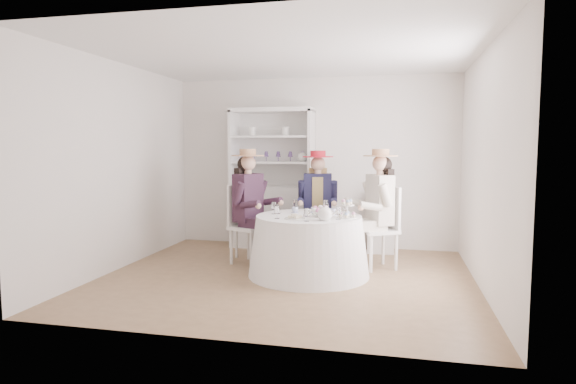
# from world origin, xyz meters

# --- Properties ---
(ground) EXTENTS (4.50, 4.50, 0.00)m
(ground) POSITION_xyz_m (0.00, 0.00, 0.00)
(ground) COLOR brown
(ground) RESTS_ON ground
(ceiling) EXTENTS (4.50, 4.50, 0.00)m
(ceiling) POSITION_xyz_m (0.00, 0.00, 2.70)
(ceiling) COLOR white
(ceiling) RESTS_ON wall_back
(wall_back) EXTENTS (4.50, 0.00, 4.50)m
(wall_back) POSITION_xyz_m (0.00, 2.00, 1.35)
(wall_back) COLOR white
(wall_back) RESTS_ON ground
(wall_front) EXTENTS (4.50, 0.00, 4.50)m
(wall_front) POSITION_xyz_m (0.00, -2.00, 1.35)
(wall_front) COLOR white
(wall_front) RESTS_ON ground
(wall_left) EXTENTS (0.00, 4.50, 4.50)m
(wall_left) POSITION_xyz_m (-2.25, 0.00, 1.35)
(wall_left) COLOR white
(wall_left) RESTS_ON ground
(wall_right) EXTENTS (0.00, 4.50, 4.50)m
(wall_right) POSITION_xyz_m (2.25, 0.00, 1.35)
(wall_right) COLOR white
(wall_right) RESTS_ON ground
(tea_table) EXTENTS (1.51, 1.51, 0.75)m
(tea_table) POSITION_xyz_m (0.25, 0.18, 0.37)
(tea_table) COLOR white
(tea_table) RESTS_ON ground
(hutch) EXTENTS (1.36, 0.63, 2.21)m
(hutch) POSITION_xyz_m (-0.63, 1.77, 0.78)
(hutch) COLOR silver
(hutch) RESTS_ON ground
(side_table) EXTENTS (0.42, 0.42, 0.62)m
(side_table) POSITION_xyz_m (1.08, 1.75, 0.31)
(side_table) COLOR silver
(side_table) RESTS_ON ground
(hatbox) EXTENTS (0.42, 0.42, 0.33)m
(hatbox) POSITION_xyz_m (1.08, 1.75, 0.78)
(hatbox) COLOR black
(hatbox) RESTS_ON side_table
(guest_left) EXTENTS (0.66, 0.60, 1.58)m
(guest_left) POSITION_xyz_m (-0.65, 0.58, 0.89)
(guest_left) COLOR silver
(guest_left) RESTS_ON ground
(guest_mid) EXTENTS (0.58, 0.60, 1.55)m
(guest_mid) POSITION_xyz_m (0.20, 1.16, 0.88)
(guest_mid) COLOR silver
(guest_mid) RESTS_ON ground
(guest_right) EXTENTS (0.67, 0.61, 1.58)m
(guest_right) POSITION_xyz_m (1.07, 0.71, 0.89)
(guest_right) COLOR silver
(guest_right) RESTS_ON ground
(spare_chair) EXTENTS (0.54, 0.54, 0.95)m
(spare_chair) POSITION_xyz_m (-0.77, 0.89, 0.51)
(spare_chair) COLOR silver
(spare_chair) RESTS_ON ground
(teacup_a) EXTENTS (0.10, 0.10, 0.07)m
(teacup_a) POSITION_xyz_m (0.03, 0.39, 0.79)
(teacup_a) COLOR white
(teacup_a) RESTS_ON tea_table
(teacup_b) EXTENTS (0.07, 0.07, 0.06)m
(teacup_b) POSITION_xyz_m (0.26, 0.47, 0.78)
(teacup_b) COLOR white
(teacup_b) RESTS_ON tea_table
(teacup_c) EXTENTS (0.10, 0.10, 0.07)m
(teacup_c) POSITION_xyz_m (0.53, 0.32, 0.79)
(teacup_c) COLOR white
(teacup_c) RESTS_ON tea_table
(flower_bowl) EXTENTS (0.29, 0.29, 0.06)m
(flower_bowl) POSITION_xyz_m (0.44, 0.14, 0.78)
(flower_bowl) COLOR white
(flower_bowl) RESTS_ON tea_table
(flower_arrangement) EXTENTS (0.17, 0.17, 0.06)m
(flower_arrangement) POSITION_xyz_m (0.42, 0.09, 0.84)
(flower_arrangement) COLOR pink
(flower_arrangement) RESTS_ON tea_table
(table_teapot) EXTENTS (0.24, 0.17, 0.18)m
(table_teapot) POSITION_xyz_m (0.50, -0.18, 0.83)
(table_teapot) COLOR white
(table_teapot) RESTS_ON tea_table
(sandwich_plate) EXTENTS (0.25, 0.25, 0.06)m
(sandwich_plate) POSITION_xyz_m (0.14, -0.12, 0.77)
(sandwich_plate) COLOR white
(sandwich_plate) RESTS_ON tea_table
(cupcake_stand) EXTENTS (0.23, 0.23, 0.22)m
(cupcake_stand) POSITION_xyz_m (0.73, 0.09, 0.83)
(cupcake_stand) COLOR white
(cupcake_stand) RESTS_ON tea_table
(stemware_set) EXTENTS (0.98, 0.98, 0.15)m
(stemware_set) POSITION_xyz_m (0.25, 0.18, 0.83)
(stemware_set) COLOR white
(stemware_set) RESTS_ON tea_table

